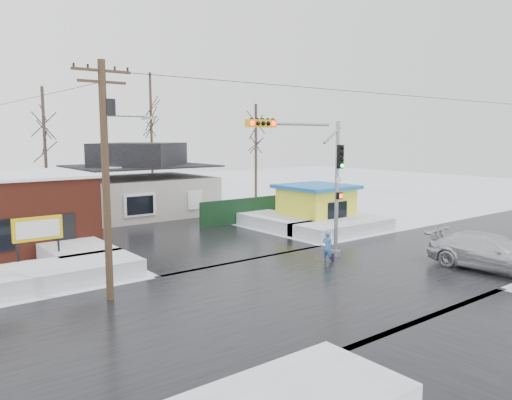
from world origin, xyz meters
TOP-DOWN VIEW (x-y plane):
  - ground at (0.00, 0.00)m, footprint 120.00×120.00m
  - road_ns at (0.00, 0.00)m, footprint 10.00×120.00m
  - road_ew at (0.00, 0.00)m, footprint 120.00×10.00m
  - snowbank_nw at (-9.00, 7.00)m, footprint 7.00×3.00m
  - snowbank_ne at (9.00, 7.00)m, footprint 7.00×3.00m
  - snowbank_nside_w at (-7.00, 12.00)m, footprint 3.00×8.00m
  - snowbank_nside_e at (7.00, 12.00)m, footprint 3.00×8.00m
  - traffic_signal at (2.43, 2.97)m, footprint 6.05×0.68m
  - utility_pole at (-7.93, 3.50)m, footprint 3.15×0.44m
  - marquee_sign at (-9.00, 9.49)m, footprint 2.20×0.21m
  - house at (2.00, 22.00)m, footprint 10.40×8.40m
  - kiosk at (9.50, 9.99)m, footprint 4.60×4.60m
  - fence at (6.50, 14.00)m, footprint 8.00×0.12m
  - tree_far_left at (-4.00, 26.00)m, footprint 3.00×3.00m
  - tree_far_mid at (6.00, 28.00)m, footprint 3.00×3.00m
  - tree_far_right at (12.00, 20.00)m, footprint 3.00×3.00m
  - pedestrian at (2.79, 2.41)m, footprint 0.52×0.64m
  - car at (7.68, -3.39)m, footprint 2.98×6.01m
  - shopping_bag at (3.08, 2.40)m, footprint 0.30×0.19m

SIDE VIEW (x-z plane):
  - ground at x=0.00m, z-range 0.00..0.00m
  - road_ns at x=0.00m, z-range 0.00..0.02m
  - road_ew at x=0.00m, z-range 0.00..0.02m
  - shopping_bag at x=3.08m, z-range 0.00..0.35m
  - snowbank_nw at x=-9.00m, z-range 0.00..0.80m
  - snowbank_ne at x=9.00m, z-range 0.00..0.80m
  - snowbank_nside_w at x=-7.00m, z-range 0.00..0.80m
  - snowbank_nside_e at x=7.00m, z-range 0.00..0.80m
  - pedestrian at x=2.79m, z-range 0.00..1.53m
  - car at x=7.68m, z-range 0.00..1.68m
  - fence at x=6.50m, z-range 0.00..1.80m
  - kiosk at x=9.50m, z-range 0.03..2.90m
  - marquee_sign at x=-9.00m, z-range 0.65..3.20m
  - house at x=2.00m, z-range -0.26..5.50m
  - traffic_signal at x=2.43m, z-range 1.04..8.04m
  - utility_pole at x=-7.93m, z-range 0.61..9.61m
  - tree_far_right at x=12.00m, z-range 2.66..11.66m
  - tree_far_left at x=-4.00m, z-range 2.95..12.95m
  - tree_far_mid at x=6.00m, z-range 3.54..15.54m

